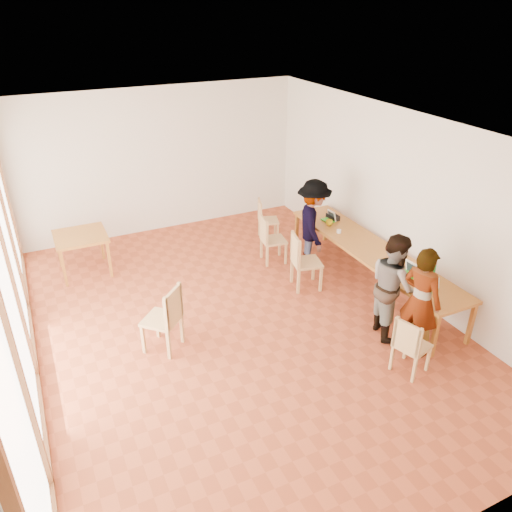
{
  "coord_description": "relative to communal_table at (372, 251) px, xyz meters",
  "views": [
    {
      "loc": [
        -2.5,
        -5.93,
        4.57
      ],
      "look_at": [
        0.33,
        0.02,
        1.1
      ],
      "focal_mm": 35.0,
      "sensor_mm": 36.0,
      "label": 1
    }
  ],
  "objects": [
    {
      "name": "ground",
      "position": [
        -2.5,
        -0.0,
        -0.7
      ],
      "size": [
        8.0,
        8.0,
        0.0
      ],
      "primitive_type": "plane",
      "color": "#AC4B29",
      "rests_on": "ground"
    },
    {
      "name": "wall_back",
      "position": [
        -2.5,
        4.0,
        0.8
      ],
      "size": [
        6.0,
        0.1,
        3.0
      ],
      "primitive_type": "cube",
      "color": "beige",
      "rests_on": "ground"
    },
    {
      "name": "wall_front",
      "position": [
        -2.5,
        -4.0,
        0.8
      ],
      "size": [
        6.0,
        0.1,
        3.0
      ],
      "primitive_type": "cube",
      "color": "beige",
      "rests_on": "ground"
    },
    {
      "name": "wall_right",
      "position": [
        0.5,
        -0.0,
        0.8
      ],
      "size": [
        0.1,
        8.0,
        3.0
      ],
      "primitive_type": "cube",
      "color": "beige",
      "rests_on": "ground"
    },
    {
      "name": "window_wall",
      "position": [
        -5.46,
        -0.0,
        0.8
      ],
      "size": [
        0.1,
        8.0,
        3.0
      ],
      "primitive_type": "cube",
      "color": "white",
      "rests_on": "ground"
    },
    {
      "name": "ceiling",
      "position": [
        -2.5,
        -0.0,
        2.32
      ],
      "size": [
        6.0,
        8.0,
        0.04
      ],
      "primitive_type": "cube",
      "color": "white",
      "rests_on": "wall_back"
    },
    {
      "name": "communal_table",
      "position": [
        0.0,
        0.0,
        0.0
      ],
      "size": [
        0.8,
        4.0,
        0.75
      ],
      "color": "#AB6B26",
      "rests_on": "ground"
    },
    {
      "name": "side_table",
      "position": [
        -4.38,
        2.7,
        -0.03
      ],
      "size": [
        0.9,
        0.9,
        0.75
      ],
      "rotation": [
        0.0,
        0.0,
        -0.01
      ],
      "color": "#AB6B26",
      "rests_on": "ground"
    },
    {
      "name": "chair_near",
      "position": [
        -0.91,
        -2.05,
        -0.17
      ],
      "size": [
        0.5,
        0.5,
        0.46
      ],
      "rotation": [
        0.0,
        0.0,
        0.3
      ],
      "color": "tan",
      "rests_on": "ground"
    },
    {
      "name": "chair_mid",
      "position": [
        -1.08,
        0.51,
        -0.09
      ],
      "size": [
        0.56,
        0.56,
        0.53
      ],
      "rotation": [
        0.0,
        0.0,
        -0.23
      ],
      "color": "tan",
      "rests_on": "ground"
    },
    {
      "name": "chair_far",
      "position": [
        -1.15,
        1.59,
        -0.13
      ],
      "size": [
        0.49,
        0.49,
        0.49
      ],
      "rotation": [
        0.0,
        0.0,
        -0.16
      ],
      "color": "tan",
      "rests_on": "ground"
    },
    {
      "name": "chair_empty",
      "position": [
        -0.78,
        2.55,
        -0.18
      ],
      "size": [
        0.5,
        0.5,
        0.45
      ],
      "rotation": [
        0.0,
        0.0,
        -0.32
      ],
      "color": "tan",
      "rests_on": "ground"
    },
    {
      "name": "chair_spare",
      "position": [
        -3.63,
        -0.18,
        -0.08
      ],
      "size": [
        0.67,
        0.67,
        0.54
      ],
      "rotation": [
        0.0,
        0.0,
        2.36
      ],
      "color": "tan",
      "rests_on": "ground"
    },
    {
      "name": "person_near",
      "position": [
        -0.48,
        -1.7,
        0.12
      ],
      "size": [
        0.54,
        0.68,
        1.65
      ],
      "primitive_type": "imported",
      "rotation": [
        0.0,
        0.0,
        1.85
      ],
      "color": "gray",
      "rests_on": "ground"
    },
    {
      "name": "person_mid",
      "position": [
        -0.52,
        -1.18,
        0.11
      ],
      "size": [
        0.81,
        0.93,
        1.62
      ],
      "primitive_type": "imported",
      "rotation": [
        0.0,
        0.0,
        1.29
      ],
      "color": "gray",
      "rests_on": "ground"
    },
    {
      "name": "person_far",
      "position": [
        -0.47,
        1.15,
        0.13
      ],
      "size": [
        0.98,
        1.24,
        1.67
      ],
      "primitive_type": "imported",
      "rotation": [
        0.0,
        0.0,
        1.19
      ],
      "color": "gray",
      "rests_on": "ground"
    },
    {
      "name": "laptop_near",
      "position": [
        -0.02,
        -1.39,
        0.1
      ],
      "size": [
        0.28,
        0.29,
        0.21
      ],
      "rotation": [
        0.0,
        0.0,
        0.32
      ],
      "color": "green",
      "rests_on": "communal_table"
    },
    {
      "name": "laptop_mid",
      "position": [
        -0.03,
        -0.95,
        0.11
      ],
      "size": [
        0.24,
        0.27,
        0.22
      ],
      "rotation": [
        0.0,
        0.0,
        0.08
      ],
      "color": "green",
      "rests_on": "communal_table"
    },
    {
      "name": "laptop_far",
      "position": [
        0.0,
        1.32,
        0.1
      ],
      "size": [
        0.22,
        0.25,
        0.2
      ],
      "rotation": [
        0.0,
        0.0,
        0.07
      ],
      "color": "green",
      "rests_on": "communal_table"
    },
    {
      "name": "yellow_mug",
      "position": [
        -0.12,
        1.14,
        0.1
      ],
      "size": [
        0.17,
        0.17,
        0.1
      ],
      "primitive_type": "imported",
      "rotation": [
        0.0,
        0.0,
        -0.38
      ],
      "color": "yellow",
      "rests_on": "communal_table"
    },
    {
      "name": "green_bottle",
      "position": [
        0.14,
        -1.26,
        0.19
      ],
      "size": [
        0.07,
        0.07,
        0.28
      ],
      "primitive_type": "cylinder",
      "color": "#1B7629",
      "rests_on": "communal_table"
    },
    {
      "name": "clear_glass",
      "position": [
        -0.31,
        -1.06,
        0.09
      ],
      "size": [
        0.07,
        0.07,
        0.09
      ],
      "primitive_type": "cylinder",
      "color": "silver",
      "rests_on": "communal_table"
    },
    {
      "name": "condiment_cup",
      "position": [
        -0.14,
        0.78,
        0.08
      ],
      "size": [
        0.08,
        0.08,
        0.06
      ],
      "primitive_type": "cylinder",
      "color": "white",
      "rests_on": "communal_table"
    },
    {
      "name": "pink_phone",
      "position": [
        0.26,
        -0.38,
        0.05
      ],
      "size": [
        0.05,
        0.1,
        0.01
      ],
      "primitive_type": "cube",
      "color": "#C92E6B",
      "rests_on": "communal_table"
    },
    {
      "name": "black_pouch",
      "position": [
        0.1,
        1.35,
        0.09
      ],
      "size": [
        0.16,
        0.26,
        0.09
      ],
      "primitive_type": "cube",
      "color": "black",
      "rests_on": "communal_table"
    }
  ]
}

